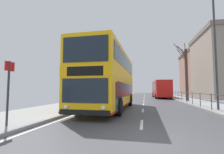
% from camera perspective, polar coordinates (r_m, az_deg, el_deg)
% --- Properties ---
extents(ground, '(15.80, 140.00, 0.20)m').
position_cam_1_polar(ground, '(5.02, 0.81, -21.28)').
color(ground, '#46464B').
extents(double_decker_bus_main, '(2.88, 10.26, 4.28)m').
position_cam_1_polar(double_decker_bus_main, '(12.51, -0.88, -0.94)').
color(double_decker_bus_main, '#F4B20F').
rests_on(double_decker_bus_main, ground).
extents(background_bus_far_lane, '(2.74, 10.11, 3.00)m').
position_cam_1_polar(background_bus_far_lane, '(31.03, 16.64, -3.91)').
color(background_bus_far_lane, red).
rests_on(background_bus_far_lane, ground).
extents(pedestrian_railing_far_kerb, '(0.05, 24.56, 1.09)m').
position_cam_1_polar(pedestrian_railing_far_kerb, '(13.77, 29.68, -6.38)').
color(pedestrian_railing_far_kerb, '#2D3338').
rests_on(pedestrian_railing_far_kerb, ground).
extents(bus_stop_sign_near, '(0.08, 0.44, 2.45)m').
position_cam_1_polar(bus_stop_sign_near, '(7.40, -32.32, -2.44)').
color(bus_stop_sign_near, '#2D2D33').
rests_on(bus_stop_sign_near, ground).
extents(street_lamp_far_side, '(0.28, 0.60, 8.20)m').
position_cam_1_polar(street_lamp_far_side, '(13.66, 32.21, 10.55)').
color(street_lamp_far_side, '#38383D').
rests_on(street_lamp_far_side, ground).
extents(bare_tree_far_00, '(2.33, 2.64, 7.09)m').
position_cam_1_polar(bare_tree_far_00, '(22.21, 24.39, 1.55)').
color(bare_tree_far_00, '#423328').
rests_on(bare_tree_far_00, ground).
extents(background_building_01, '(13.51, 17.96, 12.05)m').
position_cam_1_polar(background_building_01, '(50.92, 31.46, 1.41)').
color(background_building_01, '#936656').
rests_on(background_building_01, ground).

